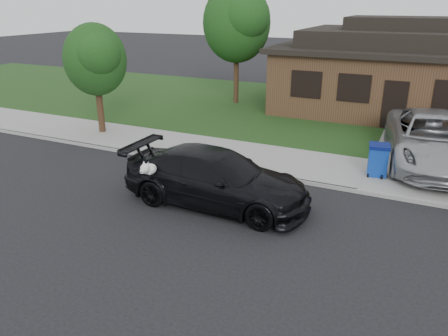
% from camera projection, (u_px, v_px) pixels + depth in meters
% --- Properties ---
extents(ground, '(120.00, 120.00, 0.00)m').
position_uv_depth(ground, '(194.00, 216.00, 11.94)').
color(ground, black).
rests_on(ground, ground).
extents(sidewalk, '(60.00, 3.00, 0.12)m').
position_uv_depth(sidewalk, '(260.00, 158.00, 16.14)').
color(sidewalk, gray).
rests_on(sidewalk, ground).
extents(curb, '(60.00, 0.12, 0.12)m').
position_uv_depth(curb, '(244.00, 172.00, 14.87)').
color(curb, gray).
rests_on(curb, ground).
extents(lawn, '(60.00, 13.00, 0.13)m').
position_uv_depth(lawn, '(314.00, 112.00, 22.89)').
color(lawn, '#193814').
rests_on(lawn, ground).
extents(driveway, '(4.50, 13.00, 0.14)m').
position_uv_depth(driveway, '(439.00, 142.00, 17.96)').
color(driveway, gray).
rests_on(driveway, ground).
extents(sedan, '(5.47, 2.53, 1.58)m').
position_uv_depth(sedan, '(216.00, 178.00, 12.42)').
color(sedan, black).
rests_on(sedan, ground).
extents(minivan, '(3.85, 6.70, 1.76)m').
position_uv_depth(minivan, '(434.00, 140.00, 15.09)').
color(minivan, '#A6A9AD').
rests_on(minivan, driveway).
extents(recycling_bin, '(0.73, 0.74, 1.07)m').
position_uv_depth(recycling_bin, '(378.00, 160.00, 14.21)').
color(recycling_bin, '#0E379D').
rests_on(recycling_bin, sidewalk).
extents(house, '(12.60, 8.60, 4.65)m').
position_uv_depth(house, '(404.00, 72.00, 22.24)').
color(house, '#422B1C').
rests_on(house, ground).
extents(tree_0, '(3.78, 3.60, 6.34)m').
position_uv_depth(tree_0, '(239.00, 22.00, 22.93)').
color(tree_0, '#332114').
rests_on(tree_0, ground).
extents(tree_2, '(2.73, 2.60, 4.59)m').
position_uv_depth(tree_2, '(96.00, 59.00, 18.03)').
color(tree_2, '#332114').
rests_on(tree_2, ground).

